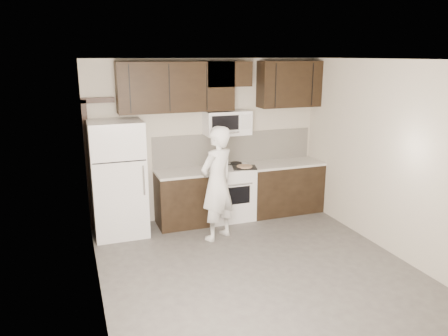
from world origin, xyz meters
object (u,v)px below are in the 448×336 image
stove (229,193)px  refrigerator (118,179)px  microwave (227,123)px  person (217,184)px

stove → refrigerator: size_ratio=0.52×
microwave → refrigerator: size_ratio=0.42×
microwave → person: size_ratio=0.43×
stove → refrigerator: (-1.85, -0.05, 0.44)m
refrigerator → person: (1.38, -0.68, -0.02)m
person → microwave: bearing=-147.9°
microwave → refrigerator: (-1.85, -0.17, -0.75)m
refrigerator → person: bearing=-26.4°
stove → microwave: (-0.00, 0.12, 1.19)m
microwave → person: (-0.47, -0.85, -0.77)m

